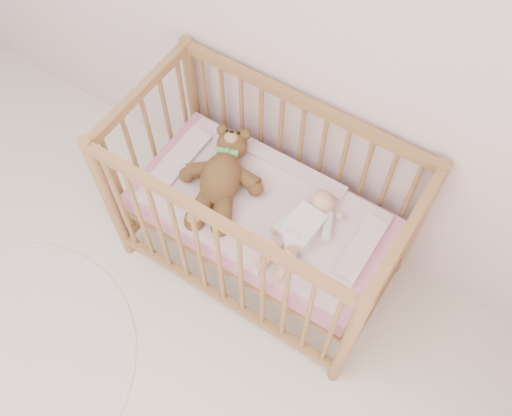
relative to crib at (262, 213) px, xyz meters
The scene contains 6 objects.
crib is the anchor object (origin of this frame).
mattress 0.01m from the crib, ahead, with size 1.22×0.62×0.13m, color pink.
blanket 0.06m from the crib, ahead, with size 1.10×0.58×0.06m, color pink, non-canonical shape.
baby 0.27m from the crib, ahead, with size 0.25×0.53×0.13m, color white, non-canonical shape.
teddy_bear 0.26m from the crib, behind, with size 0.43×0.60×0.17m, color brown, non-canonical shape.
rug 1.52m from the crib, 123.08° to the right, with size 1.36×1.36×0.01m, color silver.
Camera 1 is at (1.09, 0.43, 2.87)m, focal length 40.00 mm.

